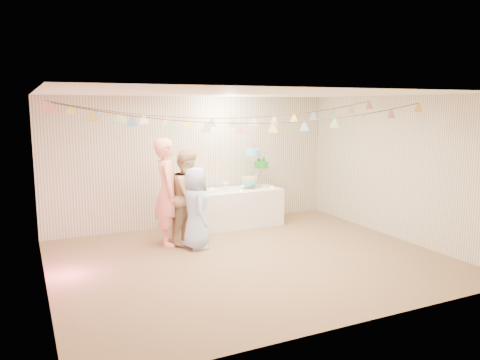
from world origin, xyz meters
name	(u,v)px	position (x,y,z in m)	size (l,w,h in m)	color
floor	(250,259)	(0.00, 0.00, 0.00)	(6.00, 6.00, 0.00)	brown
ceiling	(251,93)	(0.00, 0.00, 2.60)	(6.00, 6.00, 0.00)	white
back_wall	(195,161)	(0.00, 2.50, 1.30)	(6.00, 6.00, 0.00)	silver
front_wall	(355,212)	(0.00, -2.50, 1.30)	(6.00, 6.00, 0.00)	silver
left_wall	(41,194)	(-3.00, 0.00, 1.30)	(5.00, 5.00, 0.00)	silver
right_wall	(398,168)	(3.00, 0.00, 1.30)	(5.00, 5.00, 0.00)	silver
table	(232,208)	(0.60, 2.03, 0.37)	(1.99, 0.80, 0.75)	white
cake_stand	(255,167)	(1.15, 2.08, 1.16)	(0.74, 0.44, 0.83)	silver
cake_bottom	(250,184)	(1.00, 2.02, 0.84)	(0.31, 0.31, 0.15)	#2BCCC8
cake_middle	(261,169)	(1.33, 2.17, 1.11)	(0.27, 0.27, 0.22)	#1D8825
cake_top_tier	(253,157)	(1.09, 2.05, 1.38)	(0.25, 0.25, 0.19)	#48C7E3
platter	(207,192)	(0.05, 1.98, 0.76)	(0.31, 0.31, 0.02)	white
posy	(225,186)	(0.48, 2.08, 0.83)	(0.14, 0.14, 0.16)	white
person_adult_a	(167,192)	(-0.93, 1.35, 0.94)	(0.68, 0.45, 1.88)	#F59680
person_adult_b	(189,197)	(-0.56, 1.30, 0.83)	(0.81, 0.63, 1.66)	tan
person_child	(196,208)	(-0.57, 0.93, 0.70)	(0.68, 0.45, 1.40)	#9CB8DD
bunting_back	(222,110)	(0.00, 1.10, 2.35)	(5.60, 1.10, 0.40)	pink
bunting_front	(257,112)	(0.00, -0.20, 2.32)	(5.60, 0.90, 0.36)	#72A5E5
tealight_0	(197,193)	(-0.20, 1.88, 0.76)	(0.04, 0.04, 0.03)	#FFD88C
tealight_1	(212,189)	(0.25, 2.21, 0.76)	(0.04, 0.04, 0.03)	#FFD88C
tealight_2	(241,190)	(0.70, 1.81, 0.76)	(0.04, 0.04, 0.03)	#FFD88C
tealight_3	(243,186)	(0.95, 2.25, 0.76)	(0.04, 0.04, 0.03)	#FFD88C
tealight_4	(272,187)	(1.42, 1.85, 0.76)	(0.04, 0.04, 0.03)	#FFD88C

